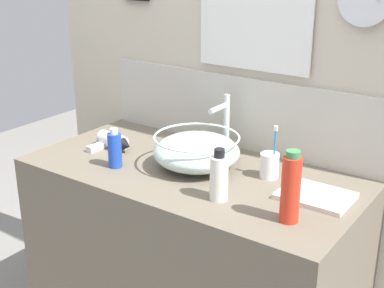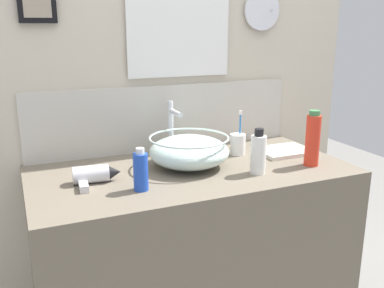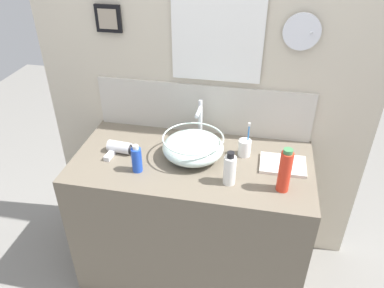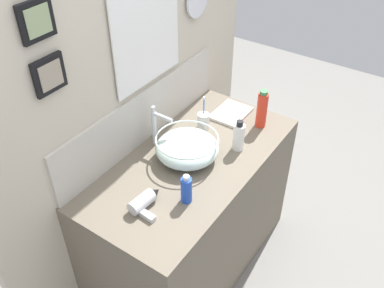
{
  "view_description": "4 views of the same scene",
  "coord_description": "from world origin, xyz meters",
  "px_view_note": "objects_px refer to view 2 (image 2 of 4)",
  "views": [
    {
      "loc": [
        1.03,
        -1.46,
        1.59
      ],
      "look_at": [
        0.0,
        0.0,
        0.92
      ],
      "focal_mm": 50.0,
      "sensor_mm": 36.0,
      "label": 1
    },
    {
      "loc": [
        -0.62,
        -1.45,
        1.36
      ],
      "look_at": [
        0.0,
        0.0,
        0.92
      ],
      "focal_mm": 40.0,
      "sensor_mm": 36.0,
      "label": 2
    },
    {
      "loc": [
        0.31,
        -1.54,
        1.94
      ],
      "look_at": [
        0.0,
        0.0,
        0.92
      ],
      "focal_mm": 35.0,
      "sensor_mm": 36.0,
      "label": 3
    },
    {
      "loc": [
        -1.35,
        -0.92,
        2.21
      ],
      "look_at": [
        0.0,
        0.0,
        0.92
      ],
      "focal_mm": 40.0,
      "sensor_mm": 36.0,
      "label": 4
    }
  ],
  "objects_px": {
    "glass_bowl_sink": "(189,151)",
    "toothbrush_cup": "(238,144)",
    "soap_dispenser": "(313,139)",
    "lotion_bottle": "(141,171)",
    "hand_towel": "(284,151)",
    "shampoo_bottle": "(258,153)",
    "hair_drier": "(95,175)",
    "faucet": "(172,124)"
  },
  "relations": [
    {
      "from": "hand_towel",
      "to": "shampoo_bottle",
      "type": "bearing_deg",
      "value": -143.37
    },
    {
      "from": "lotion_bottle",
      "to": "soap_dispenser",
      "type": "distance_m",
      "value": 0.7
    },
    {
      "from": "glass_bowl_sink",
      "to": "shampoo_bottle",
      "type": "xyz_separation_m",
      "value": [
        0.21,
        -0.17,
        0.01
      ]
    },
    {
      "from": "lotion_bottle",
      "to": "hand_towel",
      "type": "height_order",
      "value": "lotion_bottle"
    },
    {
      "from": "faucet",
      "to": "lotion_bottle",
      "type": "xyz_separation_m",
      "value": [
        -0.25,
        -0.36,
        -0.07
      ]
    },
    {
      "from": "faucet",
      "to": "toothbrush_cup",
      "type": "xyz_separation_m",
      "value": [
        0.26,
        -0.12,
        -0.09
      ]
    },
    {
      "from": "faucet",
      "to": "soap_dispenser",
      "type": "distance_m",
      "value": 0.58
    },
    {
      "from": "toothbrush_cup",
      "to": "hand_towel",
      "type": "xyz_separation_m",
      "value": [
        0.2,
        -0.06,
        -0.04
      ]
    },
    {
      "from": "hand_towel",
      "to": "glass_bowl_sink",
      "type": "bearing_deg",
      "value": -178.47
    },
    {
      "from": "lotion_bottle",
      "to": "soap_dispenser",
      "type": "xyz_separation_m",
      "value": [
        0.7,
        -0.01,
        0.04
      ]
    },
    {
      "from": "glass_bowl_sink",
      "to": "hair_drier",
      "type": "relative_size",
      "value": 1.84
    },
    {
      "from": "faucet",
      "to": "lotion_bottle",
      "type": "distance_m",
      "value": 0.44
    },
    {
      "from": "toothbrush_cup",
      "to": "soap_dispenser",
      "type": "relative_size",
      "value": 0.86
    },
    {
      "from": "shampoo_bottle",
      "to": "lotion_bottle",
      "type": "bearing_deg",
      "value": 179.11
    },
    {
      "from": "hand_towel",
      "to": "faucet",
      "type": "bearing_deg",
      "value": 158.94
    },
    {
      "from": "hair_drier",
      "to": "shampoo_bottle",
      "type": "distance_m",
      "value": 0.6
    },
    {
      "from": "faucet",
      "to": "hair_drier",
      "type": "bearing_deg",
      "value": -148.87
    },
    {
      "from": "faucet",
      "to": "hand_towel",
      "type": "bearing_deg",
      "value": -21.06
    },
    {
      "from": "toothbrush_cup",
      "to": "shampoo_bottle",
      "type": "xyz_separation_m",
      "value": [
        -0.05,
        -0.25,
        0.03
      ]
    },
    {
      "from": "hair_drier",
      "to": "toothbrush_cup",
      "type": "distance_m",
      "value": 0.65
    },
    {
      "from": "shampoo_bottle",
      "to": "glass_bowl_sink",
      "type": "bearing_deg",
      "value": 139.91
    },
    {
      "from": "toothbrush_cup",
      "to": "lotion_bottle",
      "type": "height_order",
      "value": "toothbrush_cup"
    },
    {
      "from": "lotion_bottle",
      "to": "soap_dispenser",
      "type": "height_order",
      "value": "soap_dispenser"
    },
    {
      "from": "glass_bowl_sink",
      "to": "hand_towel",
      "type": "xyz_separation_m",
      "value": [
        0.46,
        0.01,
        -0.06
      ]
    },
    {
      "from": "toothbrush_cup",
      "to": "hand_towel",
      "type": "distance_m",
      "value": 0.21
    },
    {
      "from": "hand_towel",
      "to": "lotion_bottle",
      "type": "bearing_deg",
      "value": -165.7
    },
    {
      "from": "faucet",
      "to": "hand_towel",
      "type": "distance_m",
      "value": 0.51
    },
    {
      "from": "lotion_bottle",
      "to": "faucet",
      "type": "bearing_deg",
      "value": 55.27
    },
    {
      "from": "glass_bowl_sink",
      "to": "toothbrush_cup",
      "type": "bearing_deg",
      "value": 15.77
    },
    {
      "from": "glass_bowl_sink",
      "to": "hair_drier",
      "type": "xyz_separation_m",
      "value": [
        -0.38,
        -0.04,
        -0.03
      ]
    },
    {
      "from": "glass_bowl_sink",
      "to": "lotion_bottle",
      "type": "xyz_separation_m",
      "value": [
        -0.25,
        -0.17,
        0.0
      ]
    },
    {
      "from": "hand_towel",
      "to": "hair_drier",
      "type": "bearing_deg",
      "value": -176.45
    },
    {
      "from": "toothbrush_cup",
      "to": "shampoo_bottle",
      "type": "bearing_deg",
      "value": -101.77
    },
    {
      "from": "faucet",
      "to": "hand_towel",
      "type": "relative_size",
      "value": 1.02
    },
    {
      "from": "soap_dispenser",
      "to": "lotion_bottle",
      "type": "bearing_deg",
      "value": 179.26
    },
    {
      "from": "faucet",
      "to": "hair_drier",
      "type": "distance_m",
      "value": 0.45
    },
    {
      "from": "faucet",
      "to": "toothbrush_cup",
      "type": "height_order",
      "value": "faucet"
    },
    {
      "from": "faucet",
      "to": "glass_bowl_sink",
      "type": "bearing_deg",
      "value": -90.0
    },
    {
      "from": "lotion_bottle",
      "to": "glass_bowl_sink",
      "type": "bearing_deg",
      "value": 34.15
    },
    {
      "from": "hair_drier",
      "to": "soap_dispenser",
      "type": "xyz_separation_m",
      "value": [
        0.83,
        -0.14,
        0.08
      ]
    },
    {
      "from": "faucet",
      "to": "hair_drier",
      "type": "height_order",
      "value": "faucet"
    },
    {
      "from": "soap_dispenser",
      "to": "shampoo_bottle",
      "type": "bearing_deg",
      "value": 179.53
    }
  ]
}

